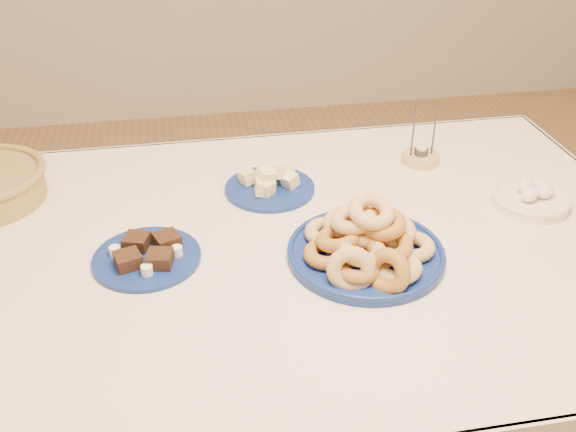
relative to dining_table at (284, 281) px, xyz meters
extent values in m
cylinder|color=brown|center=(-0.70, 0.40, -0.28)|extent=(0.06, 0.06, 0.72)
cylinder|color=brown|center=(0.70, 0.40, -0.28)|extent=(0.06, 0.06, 0.72)
cube|color=white|center=(0.00, 0.00, 0.10)|extent=(1.70, 1.10, 0.02)
cube|color=white|center=(0.00, 0.55, -0.03)|extent=(1.70, 0.01, 0.28)
cylinder|color=navy|center=(0.16, -0.08, 0.11)|extent=(0.44, 0.44, 0.02)
torus|color=navy|center=(0.16, -0.08, 0.12)|extent=(0.44, 0.44, 0.01)
torus|color=tan|center=(0.25, -0.11, 0.14)|extent=(0.13, 0.13, 0.03)
torus|color=brown|center=(0.24, -0.03, 0.14)|extent=(0.11, 0.11, 0.03)
torus|color=brown|center=(0.16, 0.01, 0.14)|extent=(0.13, 0.13, 0.04)
torus|color=tan|center=(0.09, -0.02, 0.14)|extent=(0.10, 0.10, 0.03)
torus|color=brown|center=(0.07, -0.10, 0.14)|extent=(0.13, 0.13, 0.03)
torus|color=brown|center=(0.12, -0.16, 0.14)|extent=(0.14, 0.14, 0.04)
torus|color=tan|center=(0.20, -0.17, 0.14)|extent=(0.11, 0.10, 0.04)
torus|color=tan|center=(0.22, -0.08, 0.17)|extent=(0.12, 0.12, 0.06)
torus|color=brown|center=(0.18, -0.03, 0.17)|extent=(0.13, 0.13, 0.05)
torus|color=tan|center=(0.13, -0.04, 0.17)|extent=(0.14, 0.14, 0.04)
torus|color=brown|center=(0.10, -0.09, 0.17)|extent=(0.14, 0.14, 0.05)
torus|color=tan|center=(0.13, -0.14, 0.17)|extent=(0.14, 0.14, 0.03)
torus|color=brown|center=(0.19, -0.13, 0.17)|extent=(0.11, 0.11, 0.05)
torus|color=brown|center=(0.19, -0.10, 0.20)|extent=(0.13, 0.13, 0.04)
torus|color=tan|center=(0.13, -0.07, 0.20)|extent=(0.13, 0.13, 0.04)
torus|color=tan|center=(0.16, -0.09, 0.22)|extent=(0.12, 0.12, 0.06)
torus|color=tan|center=(0.10, -0.18, 0.15)|extent=(0.11, 0.08, 0.10)
torus|color=brown|center=(0.17, -0.20, 0.15)|extent=(0.11, 0.11, 0.10)
cylinder|color=navy|center=(0.00, 0.23, 0.11)|extent=(0.30, 0.30, 0.01)
cube|color=#E8E892|center=(0.01, 0.23, 0.16)|extent=(0.05, 0.05, 0.04)
cube|color=#E8E892|center=(0.05, 0.26, 0.13)|extent=(0.04, 0.05, 0.04)
cube|color=#E8E892|center=(0.05, 0.22, 0.13)|extent=(0.05, 0.05, 0.04)
cube|color=#E8E892|center=(-0.05, 0.26, 0.13)|extent=(0.05, 0.05, 0.04)
cube|color=#E8E892|center=(-0.01, 0.22, 0.16)|extent=(0.05, 0.05, 0.04)
cube|color=#E8E892|center=(-0.01, 0.20, 0.13)|extent=(0.05, 0.05, 0.04)
cube|color=#E8E892|center=(-0.02, 0.20, 0.13)|extent=(0.04, 0.04, 0.04)
cube|color=#E8E892|center=(0.01, 0.27, 0.13)|extent=(0.05, 0.05, 0.04)
cube|color=#E8E892|center=(0.00, 0.21, 0.16)|extent=(0.04, 0.05, 0.05)
cube|color=#E8E892|center=(0.02, 0.23, 0.16)|extent=(0.04, 0.04, 0.04)
cylinder|color=navy|center=(-0.29, -0.01, 0.11)|extent=(0.23, 0.23, 0.01)
cube|color=black|center=(-0.33, -0.04, 0.13)|extent=(0.06, 0.06, 0.03)
cube|color=black|center=(-0.27, -0.05, 0.13)|extent=(0.06, 0.06, 0.03)
cube|color=black|center=(-0.31, 0.02, 0.13)|extent=(0.06, 0.06, 0.03)
cube|color=black|center=(-0.25, 0.02, 0.13)|extent=(0.06, 0.06, 0.03)
cylinder|color=white|center=(-0.36, 0.00, 0.13)|extent=(0.02, 0.02, 0.02)
cylinder|color=white|center=(-0.29, -0.08, 0.13)|extent=(0.02, 0.02, 0.02)
cylinder|color=white|center=(-0.23, -0.02, 0.13)|extent=(0.02, 0.02, 0.02)
cylinder|color=tan|center=(0.43, 0.31, 0.12)|extent=(0.10, 0.10, 0.02)
cylinder|color=#404045|center=(0.43, 0.31, 0.14)|extent=(0.04, 0.04, 0.02)
cylinder|color=white|center=(0.43, 0.31, 0.15)|extent=(0.03, 0.03, 0.01)
cylinder|color=#404045|center=(0.40, 0.31, 0.20)|extent=(0.00, 0.00, 0.14)
cylinder|color=#404045|center=(0.46, 0.31, 0.20)|extent=(0.00, 0.00, 0.14)
cylinder|color=#EFE6CF|center=(0.61, 0.05, 0.12)|extent=(0.23, 0.23, 0.02)
torus|color=#EFE6CF|center=(0.61, 0.05, 0.13)|extent=(0.24, 0.24, 0.01)
ellipsoid|color=white|center=(0.59, 0.03, 0.15)|extent=(0.06, 0.05, 0.04)
ellipsoid|color=white|center=(0.63, 0.04, 0.15)|extent=(0.06, 0.05, 0.04)
ellipsoid|color=white|center=(0.60, 0.08, 0.15)|extent=(0.06, 0.05, 0.04)
camera|label=1|loc=(-0.20, -1.14, 0.90)|focal=40.00mm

